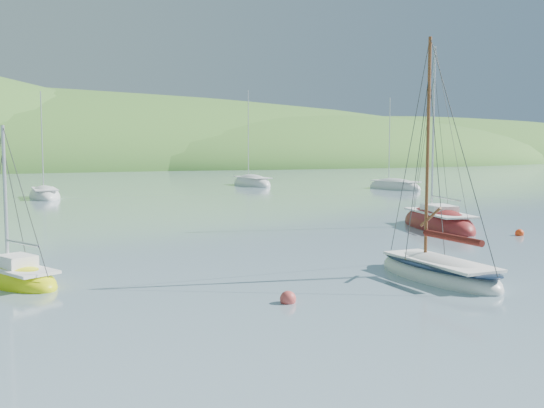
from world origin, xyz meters
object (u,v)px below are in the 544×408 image
sloop_red (438,224)px  distant_sloop_b (252,184)px  distant_sloop_a (45,196)px  daysailer_white (438,272)px  distant_sloop_d (394,187)px  sailboat_yellow (16,279)px

sloop_red → distant_sloop_b: distant_sloop_b is taller
distant_sloop_a → sloop_red: bearing=-60.5°
daysailer_white → distant_sloop_b: 58.48m
distant_sloop_b → distant_sloop_d: (11.39, -14.82, -0.02)m
sloop_red → distant_sloop_b: size_ratio=0.85×
sailboat_yellow → distant_sloop_d: 56.34m
daysailer_white → distant_sloop_b: bearing=74.8°
daysailer_white → sloop_red: bearing=51.2°
daysailer_white → sailboat_yellow: (-13.21, 6.39, -0.05)m
daysailer_white → sailboat_yellow: 14.67m
daysailer_white → distant_sloop_b: distant_sloop_b is taller
distant_sloop_a → distant_sloop_b: distant_sloop_b is taller
distant_sloop_b → sailboat_yellow: bearing=-120.2°
distant_sloop_a → distant_sloop_b: (27.07, 9.22, 0.03)m
sloop_red → distant_sloop_d: size_ratio=0.98×
daysailer_white → sailboat_yellow: size_ratio=1.55×
distant_sloop_a → distant_sloop_d: (38.46, -5.60, 0.01)m
distant_sloop_a → distant_sloop_d: 38.87m
distant_sloop_a → distant_sloop_d: size_ratio=0.94×
sailboat_yellow → distant_sloop_d: size_ratio=0.50×
distant_sloop_b → distant_sloop_d: bearing=-47.5°
distant_sloop_d → distant_sloop_b: bearing=126.1°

